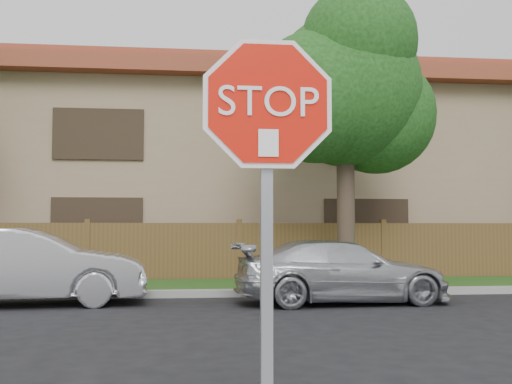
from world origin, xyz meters
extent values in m
cube|color=gray|center=(0.00, 8.15, 0.07)|extent=(70.00, 0.30, 0.15)
cube|color=#1E4714|center=(0.00, 9.80, 0.06)|extent=(70.00, 3.00, 0.12)
cube|color=brown|center=(0.00, 11.40, 0.80)|extent=(70.00, 0.12, 1.60)
cube|color=#9D8261|center=(0.00, 17.00, 3.00)|extent=(34.00, 8.00, 6.00)
cube|color=brown|center=(0.00, 17.00, 6.25)|extent=(35.20, 9.20, 0.50)
cube|color=brown|center=(0.00, 17.00, 6.85)|extent=(33.00, 5.50, 0.70)
cylinder|color=#382B21|center=(2.50, 9.70, 1.96)|extent=(0.44, 0.44, 3.92)
sphere|color=#173911|center=(2.50, 9.70, 4.90)|extent=(3.80, 3.80, 3.80)
sphere|color=#173911|center=(3.40, 10.00, 4.34)|extent=(3.00, 3.00, 3.00)
sphere|color=#173911|center=(1.70, 9.30, 4.62)|extent=(3.20, 3.20, 3.20)
sphere|color=#173911|center=(2.70, 9.10, 5.95)|extent=(2.80, 2.80, 2.80)
cube|color=gray|center=(-0.88, -1.44, 1.25)|extent=(0.06, 0.06, 2.30)
cylinder|color=white|center=(-0.88, -1.50, 2.15)|extent=(1.01, 0.02, 1.01)
cylinder|color=red|center=(-0.88, -1.51, 2.15)|extent=(0.93, 0.02, 0.93)
cube|color=white|center=(-0.88, -1.53, 1.93)|extent=(0.11, 0.00, 0.15)
imported|color=#AEAEB2|center=(-4.37, 7.12, 0.73)|extent=(4.55, 1.95, 1.46)
imported|color=#B4B6BB|center=(1.64, 6.80, 0.61)|extent=(4.30, 1.96, 1.22)
camera|label=1|loc=(-1.30, -4.72, 1.47)|focal=42.00mm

